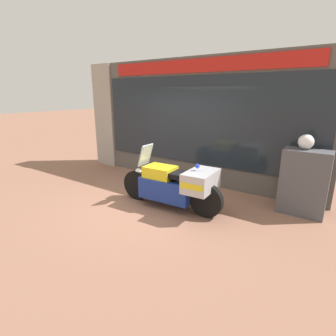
{
  "coord_description": "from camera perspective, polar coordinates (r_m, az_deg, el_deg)",
  "views": [
    {
      "loc": [
        3.49,
        -4.18,
        2.34
      ],
      "look_at": [
        0.25,
        0.59,
        0.69
      ],
      "focal_mm": 28.0,
      "sensor_mm": 36.0,
      "label": 1
    }
  ],
  "objects": [
    {
      "name": "utility_cabinet",
      "position": [
        5.78,
        27.46,
        -2.84
      ],
      "size": [
        0.85,
        0.46,
        1.3
      ],
      "primitive_type": "cube",
      "color": "#4C4C51",
      "rests_on": "ground"
    },
    {
      "name": "white_helmet",
      "position": [
        5.66,
        27.84,
        5.07
      ],
      "size": [
        0.29,
        0.29,
        0.29
      ],
      "primitive_type": "sphere",
      "color": "white",
      "rests_on": "utility_cabinet"
    },
    {
      "name": "window_display",
      "position": [
        7.22,
        6.9,
        0.94
      ],
      "size": [
        5.73,
        0.3,
        2.02
      ],
      "color": "slate",
      "rests_on": "ground"
    },
    {
      "name": "shop_building",
      "position": [
        7.33,
        2.06,
        10.31
      ],
      "size": [
        6.97,
        0.55,
        3.21
      ],
      "color": "#56514C",
      "rests_on": "ground"
    },
    {
      "name": "ground_plane",
      "position": [
        5.93,
        -5.25,
        -7.31
      ],
      "size": [
        60.0,
        60.0,
        0.0
      ],
      "primitive_type": "plane",
      "color": "#8E604C"
    },
    {
      "name": "paramedic_motorcycle",
      "position": [
        5.38,
        1.69,
        -3.6
      ],
      "size": [
        2.37,
        0.83,
        1.29
      ],
      "rotation": [
        0.0,
        0.0,
        3.18
      ],
      "color": "black",
      "rests_on": "ground"
    }
  ]
}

